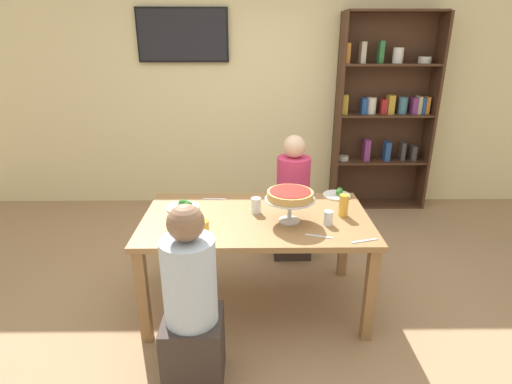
{
  "coord_description": "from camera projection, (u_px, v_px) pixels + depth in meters",
  "views": [
    {
      "loc": [
        -0.03,
        -2.68,
        1.95
      ],
      "look_at": [
        0.0,
        0.1,
        0.89
      ],
      "focal_mm": 28.68,
      "sensor_mm": 36.0,
      "label": 1
    }
  ],
  "objects": [
    {
      "name": "ground_plane",
      "position": [
        256.0,
        303.0,
        3.2
      ],
      "size": [
        12.0,
        12.0,
        0.0
      ],
      "primitive_type": "plane",
      "color": "#9E7A56"
    },
    {
      "name": "rear_partition",
      "position": [
        254.0,
        87.0,
        4.75
      ],
      "size": [
        8.0,
        0.12,
        2.8
      ],
      "primitive_type": "cube",
      "color": "beige",
      "rests_on": "ground_plane"
    },
    {
      "name": "dining_table",
      "position": [
        256.0,
        228.0,
        2.96
      ],
      "size": [
        1.62,
        0.93,
        0.74
      ],
      "color": "olive",
      "rests_on": "ground_plane"
    },
    {
      "name": "bookshelf",
      "position": [
        384.0,
        113.0,
        4.7
      ],
      "size": [
        1.1,
        0.3,
        2.21
      ],
      "color": "#422819",
      "rests_on": "ground_plane"
    },
    {
      "name": "television",
      "position": [
        183.0,
        35.0,
        4.46
      ],
      "size": [
        1.0,
        0.05,
        0.57
      ],
      "color": "black"
    },
    {
      "name": "diner_far_right",
      "position": [
        292.0,
        205.0,
        3.77
      ],
      "size": [
        0.34,
        0.34,
        1.15
      ],
      "rotation": [
        0.0,
        0.0,
        -1.57
      ],
      "color": "#382D28",
      "rests_on": "ground_plane"
    },
    {
      "name": "diner_near_left",
      "position": [
        192.0,
        312.0,
        2.31
      ],
      "size": [
        0.34,
        0.34,
        1.15
      ],
      "rotation": [
        0.0,
        0.0,
        1.57
      ],
      "color": "#382D28",
      "rests_on": "ground_plane"
    },
    {
      "name": "deep_dish_pizza_stand",
      "position": [
        290.0,
        197.0,
        2.79
      ],
      "size": [
        0.35,
        0.35,
        0.23
      ],
      "color": "silver",
      "rests_on": "dining_table"
    },
    {
      "name": "salad_plate_near_diner",
      "position": [
        184.0,
        206.0,
        3.06
      ],
      "size": [
        0.25,
        0.25,
        0.07
      ],
      "color": "white",
      "rests_on": "dining_table"
    },
    {
      "name": "salad_plate_far_diner",
      "position": [
        338.0,
        194.0,
        3.3
      ],
      "size": [
        0.22,
        0.22,
        0.07
      ],
      "color": "white",
      "rests_on": "dining_table"
    },
    {
      "name": "beer_glass_amber_tall",
      "position": [
        344.0,
        205.0,
        2.92
      ],
      "size": [
        0.07,
        0.07,
        0.16
      ],
      "primitive_type": "cylinder",
      "color": "gold",
      "rests_on": "dining_table"
    },
    {
      "name": "beer_glass_amber_short",
      "position": [
        204.0,
        232.0,
        2.52
      ],
      "size": [
        0.07,
        0.07,
        0.15
      ],
      "primitive_type": "cylinder",
      "color": "gold",
      "rests_on": "dining_table"
    },
    {
      "name": "water_glass_clear_near",
      "position": [
        296.0,
        195.0,
        3.16
      ],
      "size": [
        0.06,
        0.06,
        0.11
      ],
      "primitive_type": "cylinder",
      "color": "white",
      "rests_on": "dining_table"
    },
    {
      "name": "water_glass_clear_far",
      "position": [
        328.0,
        218.0,
        2.79
      ],
      "size": [
        0.06,
        0.06,
        0.1
      ],
      "primitive_type": "cylinder",
      "color": "white",
      "rests_on": "dining_table"
    },
    {
      "name": "water_glass_clear_spare",
      "position": [
        256.0,
        205.0,
        2.98
      ],
      "size": [
        0.07,
        0.07,
        0.11
      ],
      "primitive_type": "cylinder",
      "color": "white",
      "rests_on": "dining_table"
    },
    {
      "name": "cutlery_fork_near",
      "position": [
        215.0,
        199.0,
        3.24
      ],
      "size": [
        0.18,
        0.03,
        0.0
      ],
      "primitive_type": "cube",
      "rotation": [
        0.0,
        0.0,
        3.07
      ],
      "color": "silver",
      "rests_on": "dining_table"
    },
    {
      "name": "cutlery_knife_near",
      "position": [
        180.0,
        241.0,
        2.58
      ],
      "size": [
        0.17,
        0.08,
        0.0
      ],
      "primitive_type": "cube",
      "rotation": [
        0.0,
        0.0,
        0.38
      ],
      "color": "silver",
      "rests_on": "dining_table"
    },
    {
      "name": "cutlery_fork_far",
      "position": [
        319.0,
        236.0,
        2.64
      ],
      "size": [
        0.18,
        0.07,
        0.0
      ],
      "primitive_type": "cube",
      "rotation": [
        0.0,
        0.0,
        -0.31
      ],
      "color": "silver",
      "rests_on": "dining_table"
    },
    {
      "name": "cutlery_knife_far",
      "position": [
        365.0,
        241.0,
        2.58
      ],
      "size": [
        0.18,
        0.06,
        0.0
      ],
      "primitive_type": "cube",
      "rotation": [
        0.0,
        0.0,
        0.27
      ],
      "color": "silver",
      "rests_on": "dining_table"
    }
  ]
}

